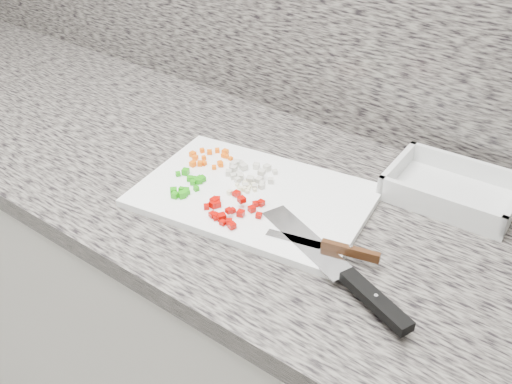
% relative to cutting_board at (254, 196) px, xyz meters
% --- Properties ---
extents(cabinet, '(3.92, 0.62, 0.86)m').
position_rel_cutting_board_xyz_m(cabinet, '(-0.11, 0.04, -0.48)').
color(cabinet, silver).
rests_on(cabinet, ground).
extents(countertop, '(3.96, 0.64, 0.04)m').
position_rel_cutting_board_xyz_m(countertop, '(-0.11, 0.04, -0.03)').
color(countertop, slate).
rests_on(countertop, cabinet).
extents(cutting_board, '(0.46, 0.34, 0.01)m').
position_rel_cutting_board_xyz_m(cutting_board, '(0.00, 0.00, 0.00)').
color(cutting_board, white).
rests_on(cutting_board, countertop).
extents(carrot_pile, '(0.08, 0.09, 0.01)m').
position_rel_cutting_board_xyz_m(carrot_pile, '(-0.14, 0.04, 0.01)').
color(carrot_pile, '#FF6005').
rests_on(carrot_pile, cutting_board).
extents(onion_pile, '(0.11, 0.09, 0.02)m').
position_rel_cutting_board_xyz_m(onion_pile, '(-0.04, 0.04, 0.01)').
color(onion_pile, beige).
rests_on(onion_pile, cutting_board).
extents(green_pepper_pile, '(0.07, 0.09, 0.01)m').
position_rel_cutting_board_xyz_m(green_pepper_pile, '(-0.11, -0.06, 0.01)').
color(green_pepper_pile, '#1F9A0E').
rests_on(green_pepper_pile, cutting_board).
extents(red_pepper_pile, '(0.10, 0.10, 0.02)m').
position_rel_cutting_board_xyz_m(red_pepper_pile, '(0.00, -0.08, 0.01)').
color(red_pepper_pile, '#B20702').
rests_on(red_pepper_pile, cutting_board).
extents(garlic_pile, '(0.05, 0.06, 0.01)m').
position_rel_cutting_board_xyz_m(garlic_pile, '(-0.02, -0.00, 0.01)').
color(garlic_pile, beige).
rests_on(garlic_pile, cutting_board).
extents(chef_knife, '(0.32, 0.16, 0.02)m').
position_rel_cutting_board_xyz_m(chef_knife, '(0.26, -0.10, 0.01)').
color(chef_knife, white).
rests_on(chef_knife, cutting_board).
extents(paring_knife, '(0.19, 0.06, 0.02)m').
position_rel_cutting_board_xyz_m(paring_knife, '(0.21, -0.06, 0.01)').
color(paring_knife, white).
rests_on(paring_knife, cutting_board).
extents(tray, '(0.24, 0.17, 0.05)m').
position_rel_cutting_board_xyz_m(tray, '(0.29, 0.22, 0.01)').
color(tray, silver).
rests_on(tray, countertop).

